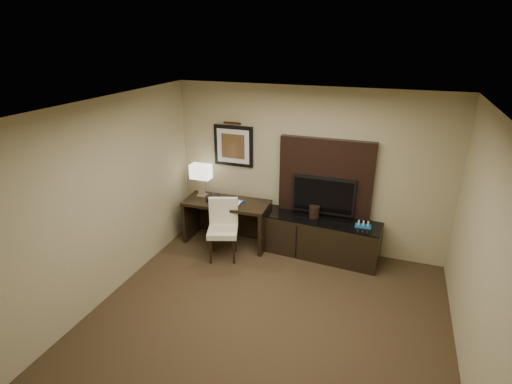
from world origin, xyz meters
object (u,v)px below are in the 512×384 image
at_px(credenza, 319,237).
at_px(tv, 323,195).
at_px(desk, 227,222).
at_px(minibar_tray, 363,224).
at_px(ice_bucket, 314,212).
at_px(desk_chair, 223,231).
at_px(table_lamp, 201,179).
at_px(desk_phone, 213,198).

bearing_deg(credenza, tv, 94.36).
distance_m(desk, minibar_tray, 2.29).
relative_size(desk, ice_bucket, 7.67).
height_order(credenza, tv, tv).
distance_m(credenza, tv, 0.70).
relative_size(desk_chair, minibar_tray, 4.02).
bearing_deg(desk, credenza, 2.03).
height_order(desk_chair, ice_bucket, desk_chair).
bearing_deg(tv, desk_chair, -152.98).
bearing_deg(desk_chair, tv, 8.45).
xyz_separation_m(desk, table_lamp, (-0.51, 0.11, 0.69)).
distance_m(desk, desk_phone, 0.49).
bearing_deg(credenza, ice_bucket, 167.07).
height_order(table_lamp, ice_bucket, table_lamp).
relative_size(desk, minibar_tray, 6.00).
height_order(desk, credenza, desk).
bearing_deg(tv, table_lamp, -176.33).
bearing_deg(ice_bucket, desk_phone, -174.27).
relative_size(credenza, ice_bucket, 10.18).
height_order(desk_chair, minibar_tray, desk_chair).
distance_m(tv, desk_phone, 1.85).
xyz_separation_m(tv, desk_phone, (-1.82, -0.28, -0.19)).
bearing_deg(table_lamp, desk, -11.57).
bearing_deg(credenza, minibar_tray, -0.74).
xyz_separation_m(tv, ice_bucket, (-0.11, -0.11, -0.26)).
xyz_separation_m(desk_phone, ice_bucket, (1.71, 0.17, -0.07)).
bearing_deg(minibar_tray, ice_bucket, 173.32).
bearing_deg(ice_bucket, credenza, -17.10).
height_order(credenza, desk_chair, desk_chair).
bearing_deg(ice_bucket, tv, 43.89).
relative_size(credenza, table_lamp, 3.19).
xyz_separation_m(credenza, minibar_tray, (0.68, -0.06, 0.38)).
height_order(desk, tv, tv).
relative_size(desk, desk_phone, 7.18).
bearing_deg(minibar_tray, tv, 163.67).
bearing_deg(desk, desk_phone, -172.16).
relative_size(desk, table_lamp, 2.41).
bearing_deg(credenza, table_lamp, -175.97).
distance_m(desk_chair, ice_bucket, 1.51).
bearing_deg(table_lamp, ice_bucket, 0.83).
distance_m(credenza, desk_chair, 1.58).
height_order(table_lamp, desk_phone, table_lamp).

